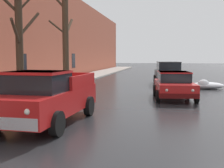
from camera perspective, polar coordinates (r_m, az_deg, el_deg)
left_sidewalk_slab at (r=21.33m, az=-12.57°, el=-0.41°), size 3.28×80.00×0.13m
brick_townhouse_facade at (r=22.27m, az=-17.99°, el=11.26°), size 0.63×80.00×9.10m
snow_bank_near_corner_right at (r=20.57m, az=18.33°, el=-0.24°), size 2.27×1.18×0.66m
snow_bank_along_right_kerb at (r=17.06m, az=-11.66°, el=-0.90°), size 1.78×1.23×0.74m
bare_tree_second_along_sidewalk at (r=14.53m, az=-18.12°, el=9.35°), size 2.35×3.33×5.94m
bare_tree_mid_block at (r=20.51m, az=-9.33°, el=9.85°), size 1.69×3.18×7.33m
pickup_truck_red_approaching_near_lane at (r=9.55m, az=-13.01°, el=-2.59°), size 2.29×4.97×1.76m
sedan_red_parked_kerbside_close at (r=15.35m, az=12.26°, el=-0.06°), size 2.30×4.28×1.42m
suv_black_parked_kerbside_mid at (r=22.84m, az=11.11°, el=2.33°), size 2.37×4.93×1.82m
sedan_darkblue_parked_far_down_block at (r=29.61m, az=11.64°, el=2.54°), size 2.04×4.19×1.42m
fire_hydrant at (r=11.37m, az=-20.04°, el=-4.18°), size 0.42×0.22×0.71m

